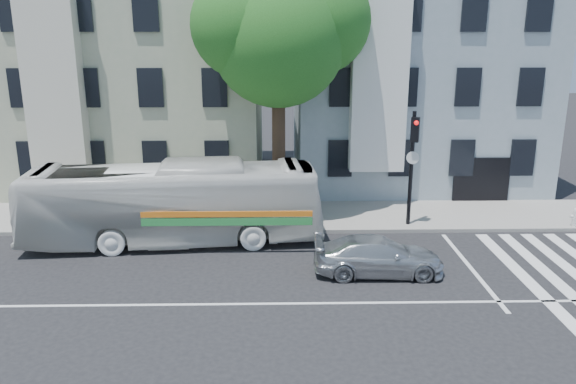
{
  "coord_description": "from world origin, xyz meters",
  "views": [
    {
      "loc": [
        -0.08,
        -15.02,
        7.69
      ],
      "look_at": [
        0.3,
        3.65,
        2.4
      ],
      "focal_mm": 35.0,
      "sensor_mm": 36.0,
      "label": 1
    }
  ],
  "objects_px": {
    "traffic_signal": "(413,154)",
    "fire_hydrant": "(576,217)",
    "bus": "(174,203)",
    "sedan": "(378,256)"
  },
  "relations": [
    {
      "from": "traffic_signal",
      "to": "fire_hydrant",
      "type": "relative_size",
      "value": 6.19
    },
    {
      "from": "fire_hydrant",
      "to": "bus",
      "type": "bearing_deg",
      "value": -176.06
    },
    {
      "from": "sedan",
      "to": "fire_hydrant",
      "type": "xyz_separation_m",
      "value": [
        8.76,
        4.16,
        -0.07
      ]
    },
    {
      "from": "bus",
      "to": "sedan",
      "type": "height_order",
      "value": "bus"
    },
    {
      "from": "bus",
      "to": "sedan",
      "type": "xyz_separation_m",
      "value": [
        7.23,
        -3.06,
        -0.92
      ]
    },
    {
      "from": "bus",
      "to": "fire_hydrant",
      "type": "distance_m",
      "value": 16.06
    },
    {
      "from": "bus",
      "to": "fire_hydrant",
      "type": "relative_size",
      "value": 14.34
    },
    {
      "from": "fire_hydrant",
      "to": "sedan",
      "type": "bearing_deg",
      "value": -154.58
    },
    {
      "from": "bus",
      "to": "traffic_signal",
      "type": "relative_size",
      "value": 2.32
    },
    {
      "from": "traffic_signal",
      "to": "sedan",
      "type": "bearing_deg",
      "value": -92.6
    }
  ]
}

